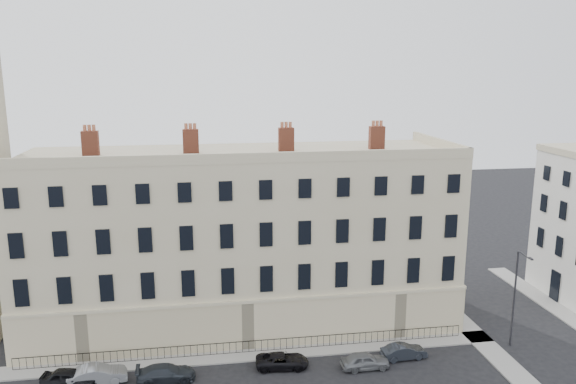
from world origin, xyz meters
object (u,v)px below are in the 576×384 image
object	(u,v)px
car_a	(70,378)
car_b	(97,375)
car_d	(282,361)
streetlamp	(515,294)
car_e	(365,361)
car_f	(404,352)
car_c	(166,373)

from	to	relation	value
car_a	car_b	bearing A→B (deg)	-75.15
car_d	streetlamp	bearing A→B (deg)	-83.48
car_b	car_e	size ratio (longest dim) A/B	1.12
car_a	car_d	size ratio (longest dim) A/B	1.00
car_a	car_f	xyz separation A→B (m)	(24.56, 0.12, -0.09)
car_b	car_d	world-z (taller)	car_b
streetlamp	car_b	bearing A→B (deg)	-170.76
car_a	car_e	world-z (taller)	car_a
car_e	car_f	xyz separation A→B (m)	(3.37, 0.94, -0.04)
car_b	car_c	world-z (taller)	car_b
car_c	car_f	size ratio (longest dim) A/B	1.18
car_d	car_f	bearing A→B (deg)	-85.81
car_e	streetlamp	bearing A→B (deg)	-83.88
car_e	car_f	world-z (taller)	car_e
car_a	streetlamp	xyz separation A→B (m)	(33.85, 0.72, 3.75)
car_b	car_d	size ratio (longest dim) A/B	1.03
car_b	car_c	xyz separation A→B (m)	(4.78, -0.40, -0.07)
car_b	streetlamp	size ratio (longest dim) A/B	0.51
car_a	car_f	distance (m)	24.56
car_e	car_f	size ratio (longest dim) A/B	1.03
car_b	car_d	bearing A→B (deg)	-98.13
car_a	streetlamp	distance (m)	34.07
car_d	streetlamp	world-z (taller)	streetlamp
car_b	car_f	distance (m)	22.72
car_f	streetlamp	distance (m)	10.08
car_d	car_e	size ratio (longest dim) A/B	1.09
car_d	car_f	distance (m)	9.45
car_c	streetlamp	xyz separation A→B (m)	(27.23, 0.96, 3.82)
car_a	car_f	bearing A→B (deg)	-79.77
car_b	streetlamp	distance (m)	32.24
car_d	streetlamp	distance (m)	19.14
car_c	car_e	bearing A→B (deg)	-94.04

